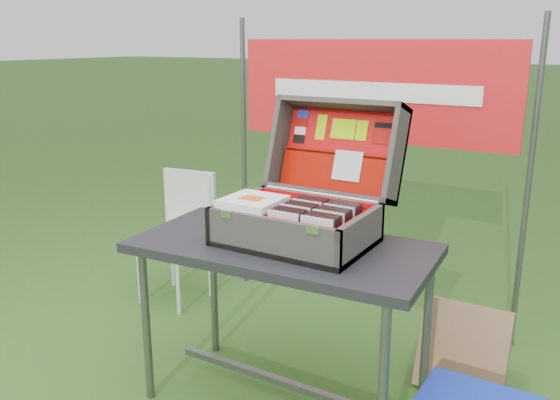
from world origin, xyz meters
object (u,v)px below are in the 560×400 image
Objects in this scene: table at (282,328)px; suitcase at (303,176)px; chair at (174,239)px; cardboard_box at (463,349)px.

suitcase reaches higher than table.
cardboard_box is at bearing -9.89° from chair.
chair reaches higher than cardboard_box.
table is 1.30m from chair.
table is 2.05× the size of suitcase.
table is 0.85m from cardboard_box.
cardboard_box is (1.79, -0.09, -0.19)m from chair.
chair is at bearing 176.02° from cardboard_box.
chair is (-1.19, 0.53, -0.64)m from suitcase.
table is at bearing -35.59° from chair.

